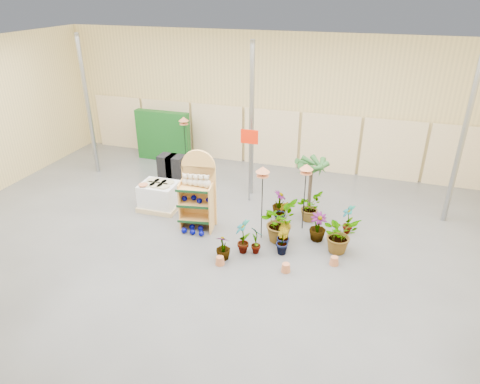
# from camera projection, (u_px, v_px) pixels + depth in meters

# --- Properties ---
(room) EXTENTS (15.20, 12.10, 4.70)m
(room) POSITION_uv_depth(u_px,v_px,m) (220.00, 154.00, 10.03)
(room) COLOR #4D4D4D
(room) RESTS_ON ground
(display_shelf) EXTENTS (0.96, 0.70, 2.10)m
(display_shelf) POSITION_uv_depth(u_px,v_px,m) (198.00, 193.00, 11.05)
(display_shelf) COLOR #DFA454
(display_shelf) RESTS_ON ground
(teddy_bears) EXTENTS (0.78, 0.21, 0.34)m
(teddy_bears) POSITION_uv_depth(u_px,v_px,m) (197.00, 181.00, 10.79)
(teddy_bears) COLOR beige
(teddy_bears) RESTS_ON display_shelf
(gazing_balls_shelf) EXTENTS (0.77, 0.26, 0.15)m
(gazing_balls_shelf) POSITION_uv_depth(u_px,v_px,m) (197.00, 199.00, 11.01)
(gazing_balls_shelf) COLOR #01046C
(gazing_balls_shelf) RESTS_ON display_shelf
(gazing_balls_floor) EXTENTS (0.63, 0.39, 0.15)m
(gazing_balls_floor) POSITION_uv_depth(u_px,v_px,m) (194.00, 230.00, 11.06)
(gazing_balls_floor) COLOR #01046C
(gazing_balls_floor) RESTS_ON ground
(pallet_stack) EXTENTS (1.11, 0.93, 0.81)m
(pallet_stack) POSITION_uv_depth(u_px,v_px,m) (159.00, 196.00, 12.14)
(pallet_stack) COLOR #CDB281
(pallet_stack) RESTS_ON ground
(charcoal_planters) EXTENTS (0.80, 0.50, 1.00)m
(charcoal_planters) POSITION_uv_depth(u_px,v_px,m) (172.00, 170.00, 13.52)
(charcoal_planters) COLOR black
(charcoal_planters) RESTS_ON ground
(trellis_stock) EXTENTS (2.00, 0.30, 1.80)m
(trellis_stock) POSITION_uv_depth(u_px,v_px,m) (163.00, 136.00, 15.33)
(trellis_stock) COLOR #124C16
(trellis_stock) RESTS_ON ground
(offer_sign) EXTENTS (0.50, 0.08, 2.20)m
(offer_sign) POSITION_uv_depth(u_px,v_px,m) (249.00, 151.00, 12.05)
(offer_sign) COLOR gray
(offer_sign) RESTS_ON ground
(bird_table_front) EXTENTS (0.34, 0.34, 1.96)m
(bird_table_front) POSITION_uv_depth(u_px,v_px,m) (263.00, 172.00, 10.09)
(bird_table_front) COLOR black
(bird_table_front) RESTS_ON ground
(bird_table_right) EXTENTS (0.34, 0.34, 1.84)m
(bird_table_right) POSITION_uv_depth(u_px,v_px,m) (306.00, 169.00, 10.55)
(bird_table_right) COLOR black
(bird_table_right) RESTS_ON ground
(bird_table_back) EXTENTS (0.34, 0.34, 1.86)m
(bird_table_back) POSITION_uv_depth(u_px,v_px,m) (184.00, 121.00, 14.19)
(bird_table_back) COLOR black
(bird_table_back) RESTS_ON ground
(palm) EXTENTS (0.70, 0.70, 1.73)m
(palm) POSITION_uv_depth(u_px,v_px,m) (312.00, 165.00, 11.39)
(palm) COLOR #48382A
(palm) RESTS_ON ground
(potted_plant_0) EXTENTS (0.41, 0.53, 0.90)m
(potted_plant_0) POSITION_uv_depth(u_px,v_px,m) (243.00, 236.00, 10.12)
(potted_plant_0) COLOR #224E1E
(potted_plant_0) RESTS_ON ground
(potted_plant_1) EXTENTS (0.44, 0.48, 0.70)m
(potted_plant_1) POSITION_uv_depth(u_px,v_px,m) (283.00, 236.00, 10.30)
(potted_plant_1) COLOR #224E1E
(potted_plant_1) RESTS_ON ground
(potted_plant_2) EXTENTS (0.85, 0.97, 1.04)m
(potted_plant_2) POSITION_uv_depth(u_px,v_px,m) (279.00, 221.00, 10.58)
(potted_plant_2) COLOR #224E1E
(potted_plant_2) RESTS_ON ground
(potted_plant_3) EXTENTS (0.54, 0.54, 0.74)m
(potted_plant_3) POSITION_uv_depth(u_px,v_px,m) (318.00, 227.00, 10.64)
(potted_plant_3) COLOR #224E1E
(potted_plant_3) RESTS_ON ground
(potted_plant_4) EXTENTS (0.35, 0.47, 0.81)m
(potted_plant_4) POSITION_uv_depth(u_px,v_px,m) (348.00, 219.00, 10.93)
(potted_plant_4) COLOR #224E1E
(potted_plant_4) RESTS_ON ground
(potted_plant_5) EXTENTS (0.45, 0.41, 0.68)m
(potted_plant_5) POSITION_uv_depth(u_px,v_px,m) (282.00, 212.00, 11.41)
(potted_plant_5) COLOR #224E1E
(potted_plant_5) RESTS_ON ground
(potted_plant_6) EXTENTS (0.68, 0.77, 0.79)m
(potted_plant_6) POSITION_uv_depth(u_px,v_px,m) (309.00, 207.00, 11.56)
(potted_plant_6) COLOR #224E1E
(potted_plant_6) RESTS_ON ground
(potted_plant_7) EXTENTS (0.36, 0.36, 0.62)m
(potted_plant_7) POSITION_uv_depth(u_px,v_px,m) (223.00, 247.00, 9.93)
(potted_plant_7) COLOR #224E1E
(potted_plant_7) RESTS_ON ground
(potted_plant_8) EXTENTS (0.47, 0.45, 0.74)m
(potted_plant_8) POSITION_uv_depth(u_px,v_px,m) (256.00, 240.00, 10.11)
(potted_plant_8) COLOR #224E1E
(potted_plant_8) RESTS_ON ground
(potted_plant_9) EXTENTS (0.41, 0.45, 0.65)m
(potted_plant_9) POSITION_uv_depth(u_px,v_px,m) (282.00, 241.00, 10.13)
(potted_plant_9) COLOR #224E1E
(potted_plant_9) RESTS_ON ground
(potted_plant_10) EXTENTS (1.12, 1.11, 0.94)m
(potted_plant_10) POSITION_uv_depth(u_px,v_px,m) (339.00, 234.00, 10.15)
(potted_plant_10) COLOR #224E1E
(potted_plant_10) RESTS_ON ground
(potted_plant_11) EXTENTS (0.48, 0.48, 0.73)m
(potted_plant_11) POSITION_uv_depth(u_px,v_px,m) (280.00, 204.00, 11.77)
(potted_plant_11) COLOR #224E1E
(potted_plant_11) RESTS_ON ground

